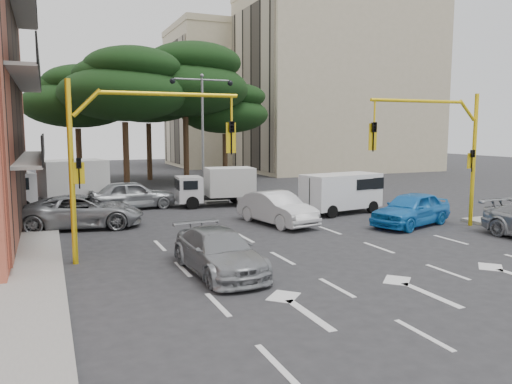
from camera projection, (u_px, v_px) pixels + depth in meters
ground at (332, 253)px, 17.91m from camera, size 120.00×120.00×0.00m
median_strip at (203, 196)px, 32.55m from camera, size 1.40×6.00×0.15m
apartment_beige_near at (337, 83)px, 53.69m from camera, size 20.20×12.15×18.70m
apartment_beige_far at (238, 98)px, 62.11m from camera, size 16.20×12.15×16.70m
pine_left_near at (125, 84)px, 35.55m from camera, size 9.15×9.15×10.23m
pine_center at (186, 80)px, 39.21m from camera, size 9.98×9.98×11.16m
pine_left_far at (77, 97)px, 38.15m from camera, size 8.32×8.32×9.30m
pine_right at (226, 108)px, 42.84m from camera, size 7.49×7.49×8.37m
pine_back at (149, 92)px, 43.11m from camera, size 9.15×9.15×10.23m
signal_mast_right at (444, 141)px, 21.86m from camera, size 5.79×0.37×6.00m
signal_mast_left at (128, 145)px, 16.65m from camera, size 5.79×0.37×6.00m
street_lamp_center at (202, 113)px, 31.88m from camera, size 4.16×0.36×7.77m
car_white_hatch at (277, 208)px, 23.25m from camera, size 2.46×4.81×1.51m
car_blue_compact at (411, 209)px, 22.86m from camera, size 4.92×3.24×1.56m
car_silver_wagon at (219, 252)px, 15.34m from camera, size 2.12×4.69×1.33m
car_silver_cross_a at (82, 211)px, 22.41m from camera, size 5.68×3.29×1.49m
car_silver_cross_b at (133, 195)px, 27.79m from camera, size 4.77×2.09×1.60m
van_white at (341, 193)px, 26.35m from camera, size 4.52×2.62×2.13m
box_truck_a at (55, 186)px, 27.11m from camera, size 5.95×3.54×2.74m
box_truck_b at (216, 187)px, 28.81m from camera, size 4.66×2.32×2.21m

